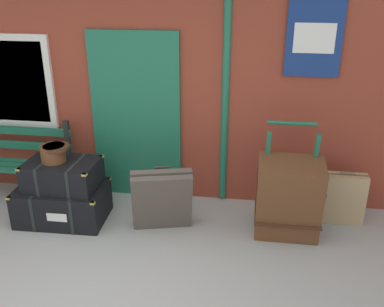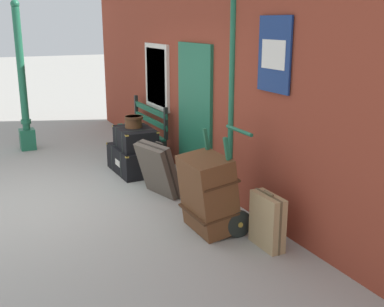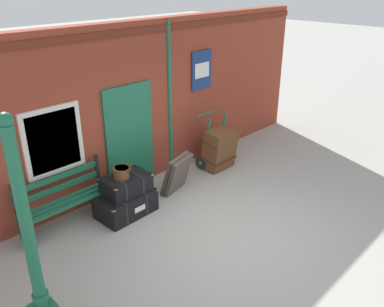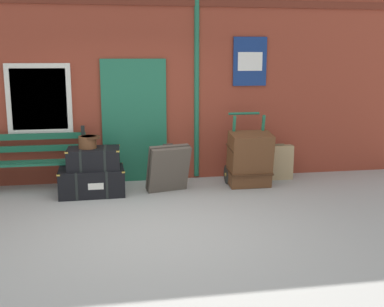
{
  "view_description": "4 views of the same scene",
  "coord_description": "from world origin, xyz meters",
  "px_view_note": "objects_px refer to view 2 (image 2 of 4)",
  "views": [
    {
      "loc": [
        1.34,
        -2.54,
        2.75
      ],
      "look_at": [
        0.7,
        1.87,
        0.85
      ],
      "focal_mm": 40.93,
      "sensor_mm": 36.0,
      "label": 1
    },
    {
      "loc": [
        6.44,
        -0.73,
        2.4
      ],
      "look_at": [
        1.1,
        1.82,
        0.77
      ],
      "focal_mm": 44.76,
      "sensor_mm": 36.0,
      "label": 2
    },
    {
      "loc": [
        -4.41,
        -3.49,
        3.98
      ],
      "look_at": [
        1.05,
        1.84,
        0.54
      ],
      "focal_mm": 37.69,
      "sensor_mm": 36.0,
      "label": 3
    },
    {
      "loc": [
        -0.52,
        -5.8,
        2.14
      ],
      "look_at": [
        0.78,
        1.55,
        0.63
      ],
      "focal_mm": 45.04,
      "sensor_mm": 36.0,
      "label": 4
    }
  ],
  "objects_px": {
    "steamer_trunk_middle": "(135,138)",
    "suitcase_olive": "(267,221)",
    "porters_trolley": "(221,206)",
    "steamer_trunk_base": "(135,159)",
    "lamp_post": "(24,96)",
    "large_brown_trunk": "(208,193)",
    "platform_bench": "(143,132)",
    "round_hatbox": "(133,121)",
    "suitcase_oxblood": "(158,169)"
  },
  "relations": [
    {
      "from": "large_brown_trunk",
      "to": "suitcase_oxblood",
      "type": "height_order",
      "value": "large_brown_trunk"
    },
    {
      "from": "platform_bench",
      "to": "suitcase_oxblood",
      "type": "bearing_deg",
      "value": -14.48
    },
    {
      "from": "round_hatbox",
      "to": "large_brown_trunk",
      "type": "bearing_deg",
      "value": 0.31
    },
    {
      "from": "large_brown_trunk",
      "to": "suitcase_oxblood",
      "type": "bearing_deg",
      "value": -176.25
    },
    {
      "from": "platform_bench",
      "to": "steamer_trunk_base",
      "type": "xyz_separation_m",
      "value": [
        0.89,
        -0.48,
        -0.23
      ]
    },
    {
      "from": "porters_trolley",
      "to": "suitcase_olive",
      "type": "xyz_separation_m",
      "value": [
        0.66,
        0.21,
        0.03
      ]
    },
    {
      "from": "round_hatbox",
      "to": "suitcase_olive",
      "type": "bearing_deg",
      "value": 7.01
    },
    {
      "from": "steamer_trunk_base",
      "to": "round_hatbox",
      "type": "distance_m",
      "value": 0.64
    },
    {
      "from": "suitcase_oxblood",
      "to": "suitcase_olive",
      "type": "bearing_deg",
      "value": 13.24
    },
    {
      "from": "porters_trolley",
      "to": "large_brown_trunk",
      "type": "xyz_separation_m",
      "value": [
        -0.0,
        -0.17,
        0.19
      ]
    },
    {
      "from": "steamer_trunk_base",
      "to": "suitcase_olive",
      "type": "relative_size",
      "value": 1.6
    },
    {
      "from": "steamer_trunk_base",
      "to": "porters_trolley",
      "type": "relative_size",
      "value": 0.85
    },
    {
      "from": "round_hatbox",
      "to": "porters_trolley",
      "type": "height_order",
      "value": "porters_trolley"
    },
    {
      "from": "suitcase_olive",
      "to": "platform_bench",
      "type": "bearing_deg",
      "value": 179.11
    },
    {
      "from": "large_brown_trunk",
      "to": "suitcase_olive",
      "type": "xyz_separation_m",
      "value": [
        0.66,
        0.39,
        -0.16
      ]
    },
    {
      "from": "lamp_post",
      "to": "platform_bench",
      "type": "relative_size",
      "value": 1.74
    },
    {
      "from": "steamer_trunk_middle",
      "to": "large_brown_trunk",
      "type": "distance_m",
      "value": 2.54
    },
    {
      "from": "steamer_trunk_middle",
      "to": "round_hatbox",
      "type": "height_order",
      "value": "round_hatbox"
    },
    {
      "from": "porters_trolley",
      "to": "suitcase_olive",
      "type": "bearing_deg",
      "value": 18.04
    },
    {
      "from": "lamp_post",
      "to": "steamer_trunk_base",
      "type": "height_order",
      "value": "lamp_post"
    },
    {
      "from": "suitcase_oxblood",
      "to": "steamer_trunk_middle",
      "type": "bearing_deg",
      "value": 176.41
    },
    {
      "from": "round_hatbox",
      "to": "porters_trolley",
      "type": "relative_size",
      "value": 0.27
    },
    {
      "from": "platform_bench",
      "to": "steamer_trunk_middle",
      "type": "bearing_deg",
      "value": -26.61
    },
    {
      "from": "steamer_trunk_base",
      "to": "large_brown_trunk",
      "type": "relative_size",
      "value": 1.1
    },
    {
      "from": "steamer_trunk_middle",
      "to": "suitcase_olive",
      "type": "height_order",
      "value": "steamer_trunk_middle"
    },
    {
      "from": "lamp_post",
      "to": "suitcase_oxblood",
      "type": "distance_m",
      "value": 3.79
    },
    {
      "from": "porters_trolley",
      "to": "large_brown_trunk",
      "type": "height_order",
      "value": "porters_trolley"
    },
    {
      "from": "round_hatbox",
      "to": "porters_trolley",
      "type": "distance_m",
      "value": 2.68
    },
    {
      "from": "steamer_trunk_middle",
      "to": "suitcase_olive",
      "type": "distance_m",
      "value": 3.23
    },
    {
      "from": "platform_bench",
      "to": "round_hatbox",
      "type": "xyz_separation_m",
      "value": [
        0.86,
        -0.47,
        0.41
      ]
    },
    {
      "from": "suitcase_olive",
      "to": "large_brown_trunk",
      "type": "bearing_deg",
      "value": -149.49
    },
    {
      "from": "platform_bench",
      "to": "steamer_trunk_middle",
      "type": "height_order",
      "value": "platform_bench"
    },
    {
      "from": "round_hatbox",
      "to": "steamer_trunk_base",
      "type": "bearing_deg",
      "value": -15.21
    },
    {
      "from": "platform_bench",
      "to": "suitcase_olive",
      "type": "xyz_separation_m",
      "value": [
        4.13,
        -0.06,
        -0.14
      ]
    },
    {
      "from": "suitcase_oxblood",
      "to": "suitcase_olive",
      "type": "distance_m",
      "value": 2.09
    },
    {
      "from": "porters_trolley",
      "to": "lamp_post",
      "type": "bearing_deg",
      "value": -161.69
    },
    {
      "from": "steamer_trunk_middle",
      "to": "porters_trolley",
      "type": "bearing_deg",
      "value": 4.3
    },
    {
      "from": "large_brown_trunk",
      "to": "steamer_trunk_middle",
      "type": "bearing_deg",
      "value": -179.62
    },
    {
      "from": "large_brown_trunk",
      "to": "suitcase_olive",
      "type": "bearing_deg",
      "value": 30.51
    },
    {
      "from": "suitcase_oxblood",
      "to": "round_hatbox",
      "type": "bearing_deg",
      "value": 176.5
    },
    {
      "from": "large_brown_trunk",
      "to": "porters_trolley",
      "type": "bearing_deg",
      "value": 90.0
    },
    {
      "from": "steamer_trunk_middle",
      "to": "steamer_trunk_base",
      "type": "bearing_deg",
      "value": -171.84
    },
    {
      "from": "round_hatbox",
      "to": "suitcase_olive",
      "type": "xyz_separation_m",
      "value": [
        3.27,
        0.4,
        -0.55
      ]
    },
    {
      "from": "platform_bench",
      "to": "suitcase_oxblood",
      "type": "xyz_separation_m",
      "value": [
        2.1,
        -0.54,
        -0.06
      ]
    },
    {
      "from": "steamer_trunk_base",
      "to": "suitcase_oxblood",
      "type": "bearing_deg",
      "value": -3.17
    },
    {
      "from": "platform_bench",
      "to": "porters_trolley",
      "type": "distance_m",
      "value": 3.49
    },
    {
      "from": "steamer_trunk_middle",
      "to": "suitcase_olive",
      "type": "bearing_deg",
      "value": 7.23
    },
    {
      "from": "suitcase_olive",
      "to": "steamer_trunk_base",
      "type": "bearing_deg",
      "value": -172.76
    },
    {
      "from": "steamer_trunk_base",
      "to": "round_hatbox",
      "type": "height_order",
      "value": "round_hatbox"
    },
    {
      "from": "steamer_trunk_base",
      "to": "steamer_trunk_middle",
      "type": "xyz_separation_m",
      "value": [
        0.04,
        0.01,
        0.37
      ]
    }
  ]
}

